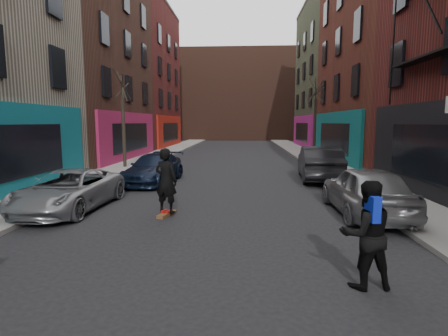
# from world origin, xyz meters

# --- Properties ---
(sidewalk_left) EXTENTS (2.50, 84.00, 0.13)m
(sidewalk_left) POSITION_xyz_m (-6.25, 30.00, 0.07)
(sidewalk_left) COLOR gray
(sidewalk_left) RESTS_ON ground
(sidewalk_right) EXTENTS (2.50, 84.00, 0.13)m
(sidewalk_right) POSITION_xyz_m (6.25, 30.00, 0.07)
(sidewalk_right) COLOR gray
(sidewalk_right) RESTS_ON ground
(building_far) EXTENTS (40.00, 10.00, 14.00)m
(building_far) POSITION_xyz_m (0.00, 56.00, 7.00)
(building_far) COLOR #47281E
(building_far) RESTS_ON ground
(tree_left_far) EXTENTS (2.00, 2.00, 6.50)m
(tree_left_far) POSITION_xyz_m (-6.20, 18.00, 3.38)
(tree_left_far) COLOR black
(tree_left_far) RESTS_ON sidewalk_left
(tree_right_far) EXTENTS (2.00, 2.00, 6.80)m
(tree_right_far) POSITION_xyz_m (6.20, 24.00, 3.53)
(tree_right_far) COLOR black
(tree_right_far) RESTS_ON sidewalk_right
(parked_left_far) EXTENTS (2.30, 4.65, 1.27)m
(parked_left_far) POSITION_xyz_m (-4.60, 8.15, 0.63)
(parked_left_far) COLOR gray
(parked_left_far) RESTS_ON ground
(parked_left_end) EXTENTS (2.32, 4.71, 1.32)m
(parked_left_end) POSITION_xyz_m (-3.20, 13.28, 0.66)
(parked_left_end) COLOR black
(parked_left_end) RESTS_ON ground
(parked_right_far) EXTENTS (1.79, 4.46, 1.52)m
(parked_right_far) POSITION_xyz_m (4.60, 8.05, 0.76)
(parked_right_far) COLOR gray
(parked_right_far) RESTS_ON ground
(parked_right_end) EXTENTS (2.16, 5.10, 1.64)m
(parked_right_end) POSITION_xyz_m (4.60, 14.56, 0.82)
(parked_right_end) COLOR black
(parked_right_end) RESTS_ON ground
(skateboard) EXTENTS (0.46, 0.83, 0.10)m
(skateboard) POSITION_xyz_m (-1.34, 7.57, 0.05)
(skateboard) COLOR brown
(skateboard) RESTS_ON ground
(skateboarder) EXTENTS (0.82, 0.66, 1.94)m
(skateboarder) POSITION_xyz_m (-1.34, 7.57, 1.07)
(skateboarder) COLOR black
(skateboarder) RESTS_ON skateboard
(pedestrian) EXTENTS (0.97, 0.80, 1.84)m
(pedestrian) POSITION_xyz_m (3.00, 3.28, 0.93)
(pedestrian) COLOR black
(pedestrian) RESTS_ON ground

